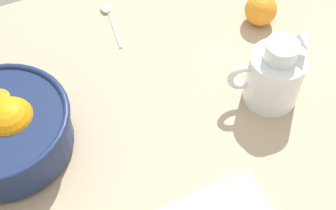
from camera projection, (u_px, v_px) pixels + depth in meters
ground_plane at (168, 127)px, 87.38cm from camera, size 118.36×92.01×3.00cm
fruit_bowl at (2, 131)px, 78.58cm from camera, size 24.31×24.31×11.56cm
juice_pitcher at (273, 79)px, 85.67cm from camera, size 14.34×10.37×15.24cm
loose_orange_1 at (261, 10)px, 100.03cm from camera, size 7.00×7.00×7.00cm
spoon at (109, 18)px, 102.99cm from camera, size 3.52×14.48×1.00cm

